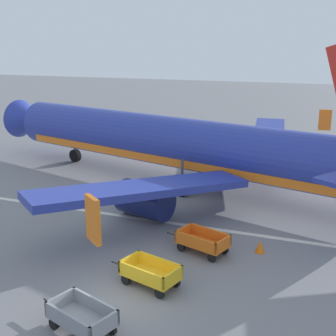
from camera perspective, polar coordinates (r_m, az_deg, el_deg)
name	(u,v)px	position (r m, az deg, el deg)	size (l,w,h in m)	color
ground_plane	(115,304)	(19.13, -6.70, -16.82)	(220.00, 220.00, 0.00)	slate
apron_stripe	(184,225)	(26.36, 2.06, -7.22)	(120.00, 0.36, 0.01)	silver
airplane	(183,145)	(32.86, 1.86, 2.99)	(37.10, 30.08, 11.34)	#28389E
baggage_cart_second_in_row	(82,317)	(17.48, -10.93, -18.11)	(3.60, 2.14, 1.07)	gray
baggage_cart_third_in_row	(150,273)	(19.98, -2.28, -13.20)	(3.62, 2.04, 1.07)	gold
baggage_cart_fourth_in_row	(202,241)	(22.91, 4.40, -9.28)	(3.60, 2.12, 1.07)	orange
traffic_cone_near_plane	(260,247)	(23.43, 11.60, -9.75)	(0.48, 0.48, 0.63)	orange
traffic_cone_mid_apron	(48,208)	(29.13, -14.96, -4.90)	(0.43, 0.43, 0.57)	orange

